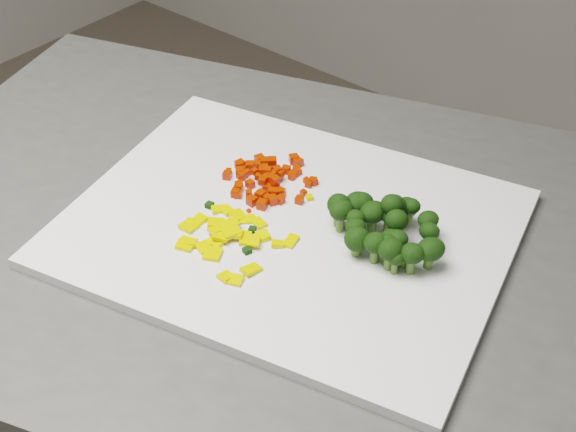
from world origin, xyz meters
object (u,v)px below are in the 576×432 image
Objects in this scene: carrot_pile at (270,172)px; pepper_pile at (235,236)px; broccoli_pile at (396,212)px; cutting_board at (288,228)px.

pepper_pile is at bearing -69.07° from carrot_pile.
carrot_pile is at bearing 110.93° from pepper_pile.
broccoli_pile is at bearing 5.45° from carrot_pile.
cutting_board is at bearing -34.92° from carrot_pile.
cutting_board is at bearing 67.81° from pepper_pile.
cutting_board is 0.06m from pepper_pile.
pepper_pile reaches higher than cutting_board.
pepper_pile is (0.04, -0.10, -0.01)m from carrot_pile.
carrot_pile is at bearing -174.55° from broccoli_pile.
cutting_board is 4.50× the size of carrot_pile.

